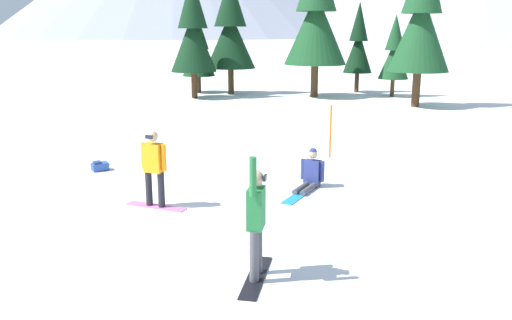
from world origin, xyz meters
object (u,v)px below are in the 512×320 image
backpack_blue (100,166)px  pine_tree_twin (394,52)px  snowboarder_background (310,175)px  pine_tree_leaning (316,15)px  snowboarder_midground (154,167)px  pine_tree_young (198,51)px  pine_tree_short (230,29)px  snowboarder_foreground (256,220)px  pine_tree_broad (193,31)px  pine_tree_tall (358,43)px  trail_marker_pole (330,131)px  pine_tree_slender (421,18)px

backpack_blue → pine_tree_twin: 20.97m
backpack_blue → snowboarder_background: bearing=-0.7°
pine_tree_twin → pine_tree_leaning: bearing=-162.8°
snowboarder_midground → pine_tree_leaning: bearing=90.2°
pine_tree_young → pine_tree_short: size_ratio=0.66×
snowboarder_background → backpack_blue: snowboarder_background is taller
snowboarder_foreground → snowboarder_background: size_ratio=1.14×
backpack_blue → pine_tree_broad: bearing=102.8°
snowboarder_foreground → pine_tree_twin: bearing=87.3°
pine_tree_tall → pine_tree_leaning: pine_tree_leaning is taller
pine_tree_young → pine_tree_twin: size_ratio=0.99×
snowboarder_foreground → backpack_blue: 8.04m
snowboarder_foreground → pine_tree_short: pine_tree_short is taller
snowboarder_midground → pine_tree_tall: 23.85m
pine_tree_twin → snowboarder_background: bearing=-93.6°
snowboarder_foreground → pine_tree_tall: 26.53m
trail_marker_pole → pine_tree_twin: (1.25, 16.17, 1.73)m
snowboarder_midground → snowboarder_background: bearing=38.1°
trail_marker_pole → pine_tree_young: bearing=124.5°
backpack_blue → trail_marker_pole: bearing=29.5°
snowboarder_background → pine_tree_leaning: (-3.10, 18.28, 4.25)m
snowboarder_midground → pine_tree_tall: bearing=85.0°
backpack_blue → trail_marker_pole: trail_marker_pole is taller
snowboarder_foreground → trail_marker_pole: 8.61m
backpack_blue → pine_tree_tall: pine_tree_tall is taller
snowboarder_background → trail_marker_pole: (-0.01, 3.45, 0.47)m
backpack_blue → snowboarder_foreground: bearing=-40.8°
pine_tree_slender → pine_tree_leaning: (-5.64, 2.64, 0.21)m
pine_tree_broad → snowboarder_background: bearing=-58.9°
snowboarder_background → pine_tree_tall: pine_tree_tall is taller
pine_tree_broad → pine_tree_leaning: bearing=20.9°
snowboarder_background → pine_tree_tall: bearing=92.6°
snowboarder_midground → backpack_blue: (-2.93, 2.46, -0.79)m
backpack_blue → pine_tree_leaning: size_ratio=0.07×
pine_tree_tall → pine_tree_twin: pine_tree_tall is taller
snowboarder_foreground → pine_tree_leaning: pine_tree_leaning is taller
pine_tree_short → pine_tree_broad: pine_tree_short is taller
snowboarder_background → pine_tree_young: (-10.34, 18.50, 2.18)m
trail_marker_pole → pine_tree_broad: (-9.54, 12.36, 2.89)m
pine_tree_slender → pine_tree_leaning: pine_tree_leaning is taller
snowboarder_background → pine_tree_slender: (2.54, 15.64, 4.04)m
snowboarder_background → pine_tree_slender: 16.35m
snowboarder_foreground → backpack_blue: (-6.05, 5.23, -0.85)m
snowboarder_foreground → snowboarder_background: 5.19m
trail_marker_pole → backpack_blue: bearing=-150.5°
snowboarder_midground → backpack_blue: bearing=140.0°
trail_marker_pole → pine_tree_tall: 17.99m
pine_tree_slender → pine_tree_broad: size_ratio=1.18×
snowboarder_background → pine_tree_young: size_ratio=0.39×
snowboarder_midground → pine_tree_tall: size_ratio=0.32×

